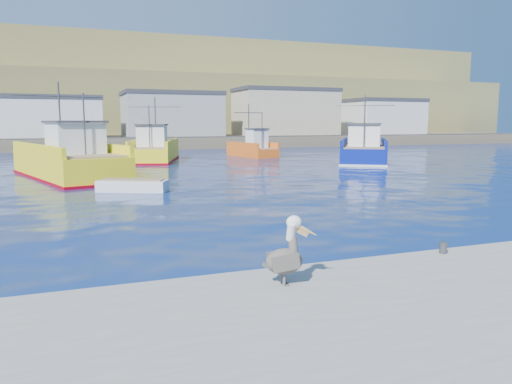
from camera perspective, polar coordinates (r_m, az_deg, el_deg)
ground at (r=15.28m, az=3.26°, el=-6.78°), size 260.00×260.00×0.00m
dock_bollards at (r=12.50m, az=12.24°, el=-7.22°), size 36.20×0.20×0.30m
far_shore at (r=122.94m, az=-18.21°, el=9.98°), size 200.00×81.00×24.00m
trawler_yellow_a at (r=37.32m, az=-20.59°, el=3.29°), size 8.06×14.17×6.79m
trawler_yellow_b at (r=51.44m, az=-11.54°, el=4.66°), size 6.98×11.87×6.51m
trawler_blue at (r=50.37m, az=12.20°, el=4.62°), size 10.05×12.33×6.60m
boat_orange at (r=56.62m, az=-0.32°, el=5.05°), size 3.99×7.63×5.94m
skiff_mid at (r=29.07m, az=-13.90°, el=0.60°), size 4.08×2.92×0.84m
pelican at (r=10.53m, az=3.49°, el=-7.24°), size 1.20×0.58×1.47m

